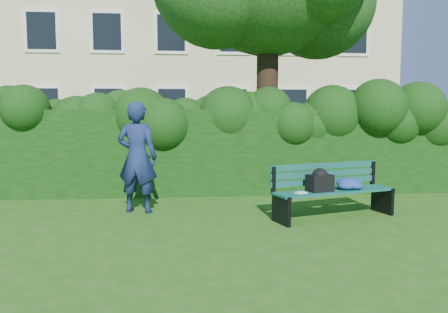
{
  "coord_description": "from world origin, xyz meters",
  "views": [
    {
      "loc": [
        -0.69,
        -7.2,
        1.72
      ],
      "look_at": [
        0.0,
        0.6,
        0.95
      ],
      "focal_mm": 35.0,
      "sensor_mm": 36.0,
      "label": 1
    }
  ],
  "objects": [
    {
      "name": "ground",
      "position": [
        0.0,
        0.0,
        0.0
      ],
      "size": [
        80.0,
        80.0,
        0.0
      ],
      "primitive_type": "plane",
      "color": "#24520F",
      "rests_on": "ground"
    },
    {
      "name": "park_bench",
      "position": [
        1.75,
        -0.26,
        0.51
      ],
      "size": [
        2.18,
        1.16,
        0.89
      ],
      "rotation": [
        0.0,
        0.0,
        0.31
      ],
      "color": "#0E493B",
      "rests_on": "ground"
    },
    {
      "name": "apartment_building",
      "position": [
        -0.0,
        13.99,
        6.0
      ],
      "size": [
        16.0,
        8.08,
        12.0
      ],
      "color": "#C3B782",
      "rests_on": "ground"
    },
    {
      "name": "man_reading",
      "position": [
        -1.53,
        0.44,
        0.97
      ],
      "size": [
        0.79,
        0.61,
        1.93
      ],
      "primitive_type": "imported",
      "rotation": [
        0.0,
        0.0,
        2.91
      ],
      "color": "#16234F",
      "rests_on": "ground"
    },
    {
      "name": "hedge",
      "position": [
        0.0,
        2.2,
        0.9
      ],
      "size": [
        10.0,
        1.0,
        1.8
      ],
      "color": "black",
      "rests_on": "ground"
    }
  ]
}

